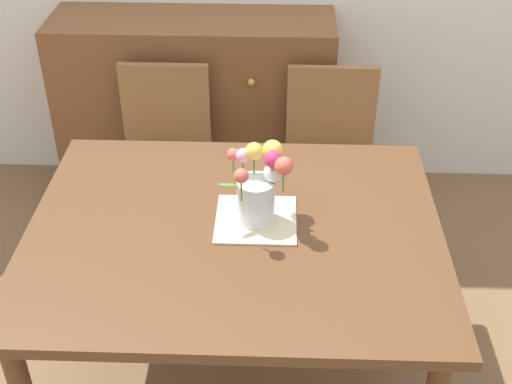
{
  "coord_description": "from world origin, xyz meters",
  "views": [
    {
      "loc": [
        0.14,
        -1.86,
        2.19
      ],
      "look_at": [
        0.07,
        0.04,
        0.88
      ],
      "focal_mm": 48.06,
      "sensor_mm": 36.0,
      "label": 1
    }
  ],
  "objects": [
    {
      "name": "placemat",
      "position": [
        0.07,
        0.04,
        0.76
      ],
      "size": [
        0.28,
        0.28,
        0.01
      ],
      "primitive_type": "cube",
      "color": "beige",
      "rests_on": "dining_table"
    },
    {
      "name": "dresser",
      "position": [
        -0.29,
        1.33,
        0.5
      ],
      "size": [
        1.4,
        0.47,
        1.0
      ],
      "color": "brown",
      "rests_on": "ground_plane"
    },
    {
      "name": "dining_table",
      "position": [
        0.0,
        0.0,
        0.67
      ],
      "size": [
        1.43,
        1.15,
        0.76
      ],
      "color": "brown",
      "rests_on": "ground_plane"
    },
    {
      "name": "ground_plane",
      "position": [
        0.0,
        0.0,
        0.0
      ],
      "size": [
        12.0,
        12.0,
        0.0
      ],
      "primitive_type": "plane",
      "color": "brown"
    },
    {
      "name": "chair_right",
      "position": [
        0.39,
        0.92,
        0.52
      ],
      "size": [
        0.42,
        0.42,
        0.9
      ],
      "rotation": [
        0.0,
        0.0,
        3.14
      ],
      "color": "olive",
      "rests_on": "ground_plane"
    },
    {
      "name": "chair_left",
      "position": [
        -0.39,
        0.92,
        0.52
      ],
      "size": [
        0.42,
        0.42,
        0.9
      ],
      "rotation": [
        0.0,
        0.0,
        3.14
      ],
      "color": "olive",
      "rests_on": "ground_plane"
    },
    {
      "name": "flower_vase",
      "position": [
        0.09,
        0.05,
        0.9
      ],
      "size": [
        0.26,
        0.25,
        0.28
      ],
      "color": "silver",
      "rests_on": "placemat"
    }
  ]
}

